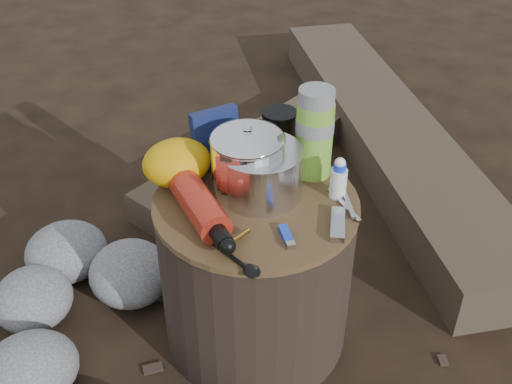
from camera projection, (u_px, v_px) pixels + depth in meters
name	position (u px, v px, depth m)	size (l,w,h in m)	color
ground	(256.00, 330.00, 1.74)	(60.00, 60.00, 0.00)	black
stump	(256.00, 271.00, 1.61)	(0.49, 0.49, 0.45)	black
rock_ring	(91.00, 343.00, 1.58)	(0.45, 0.98, 0.19)	slate
log_main	(386.00, 132.00, 2.48)	(0.33, 1.95, 0.16)	#3E3227
log_small	(281.00, 141.00, 2.47)	(0.25, 1.37, 0.11)	#3E3227
foil_windscreen	(261.00, 172.00, 1.47)	(0.20, 0.20, 0.12)	silver
camping_pot	(248.00, 161.00, 1.46)	(0.17, 0.17, 0.17)	silver
fuel_bottle	(197.00, 201.00, 1.41)	(0.08, 0.31, 0.08)	#B1291A
thermos	(314.00, 133.00, 1.51)	(0.09, 0.09, 0.23)	#73AF33
travel_mug	(279.00, 135.00, 1.60)	(0.09, 0.09, 0.13)	black
stuff_sack	(177.00, 163.00, 1.51)	(0.17, 0.14, 0.12)	#D39508
food_pouch	(216.00, 139.00, 1.56)	(0.12, 0.03, 0.16)	#111B4B
lighter	(286.00, 234.00, 1.37)	(0.02, 0.08, 0.01)	blue
multitool	(338.00, 224.00, 1.39)	(0.03, 0.11, 0.02)	#B1B1B6
pot_grabber	(344.00, 204.00, 1.46)	(0.04, 0.14, 0.01)	#B1B1B6
spork	(231.00, 256.00, 1.31)	(0.03, 0.14, 0.01)	black
squeeze_bottle	(339.00, 180.00, 1.47)	(0.04, 0.04, 0.10)	white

